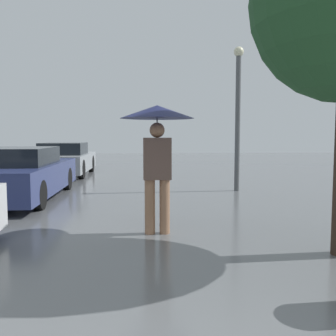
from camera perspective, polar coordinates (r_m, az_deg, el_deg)
pedestrian at (r=5.48m, az=-1.67°, el=5.50°), size 1.08×1.08×1.90m
parked_car_middle at (r=9.26m, az=-21.68°, el=-0.90°), size 1.76×4.50×1.19m
parked_car_farthest at (r=14.23m, az=-15.42°, el=1.23°), size 1.73×4.06×1.20m
street_lamp at (r=10.00m, az=10.60°, el=8.90°), size 0.26×0.26×3.73m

